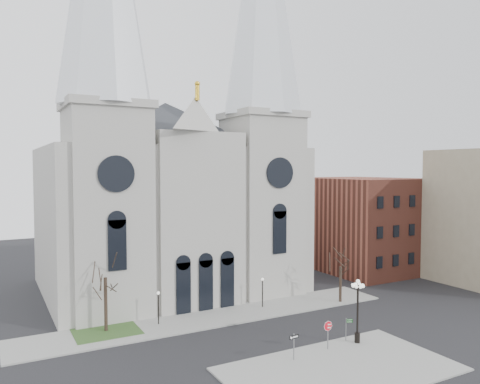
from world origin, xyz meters
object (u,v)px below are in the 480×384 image
stop_sign (328,329)px  globe_lamp (358,303)px  one_way_sign (294,342)px  street_name_sign (347,327)px

stop_sign → globe_lamp: globe_lamp is taller
stop_sign → one_way_sign: size_ratio=1.15×
one_way_sign → stop_sign: bearing=1.3°
street_name_sign → stop_sign: bearing=-142.1°
globe_lamp → one_way_sign: size_ratio=2.63×
stop_sign → globe_lamp: 3.72m
one_way_sign → street_name_sign: bearing=5.2°
globe_lamp → street_name_sign: bearing=119.1°
street_name_sign → globe_lamp: bearing=-38.7°
stop_sign → one_way_sign: bearing=-151.2°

